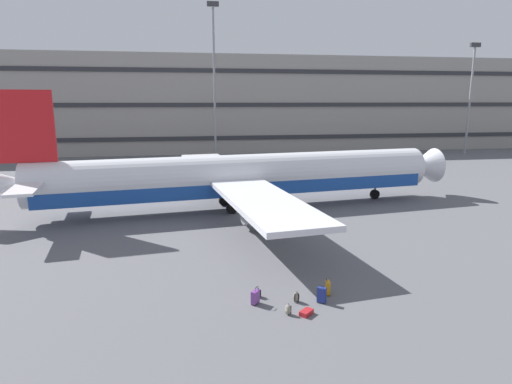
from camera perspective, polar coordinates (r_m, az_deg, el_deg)
The scene contains 12 objects.
ground_plane at distance 35.49m, azimuth 0.51°, elevation -3.27°, with size 600.00×600.00×0.00m, color #5B5B60.
terminal_structure at distance 85.35m, azimuth -5.62°, elevation 11.37°, with size 179.79×17.99×17.07m.
airliner at distance 37.52m, azimuth -2.35°, elevation 1.96°, with size 40.40×32.89×10.07m.
light_mast_left at distance 70.34m, azimuth -5.52°, elevation 15.44°, with size 1.80×0.50×23.89m.
light_mast_center_left at distance 85.79m, azimuth 26.36°, elevation 11.92°, with size 1.80×0.50×18.87m.
suitcase_large at distance 21.11m, azimuth 8.61°, elevation -13.18°, with size 0.46×0.44×0.87m.
suitcase_upright at distance 20.10m, azimuth 6.63°, elevation -15.43°, with size 0.74×0.72×0.21m.
suitcase_red at distance 20.80m, azimuth -0.09°, elevation -13.59°, with size 0.47×0.51×0.86m.
suitcase_black at distance 21.99m, azimuth 9.39°, elevation -12.26°, with size 0.30×0.49×0.78m.
backpack_silver at distance 21.54m, azimuth 0.22°, elevation -13.08°, with size 0.39×0.38×0.48m.
backpack_scuffed at distance 19.97m, azimuth 4.21°, elevation -15.16°, with size 0.34×0.38×0.53m.
backpack_small at distance 21.13m, azimuth 5.30°, elevation -13.55°, with size 0.34×0.31×0.55m.
Camera 1 is at (-5.98, -33.72, 9.32)m, focal length 30.50 mm.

